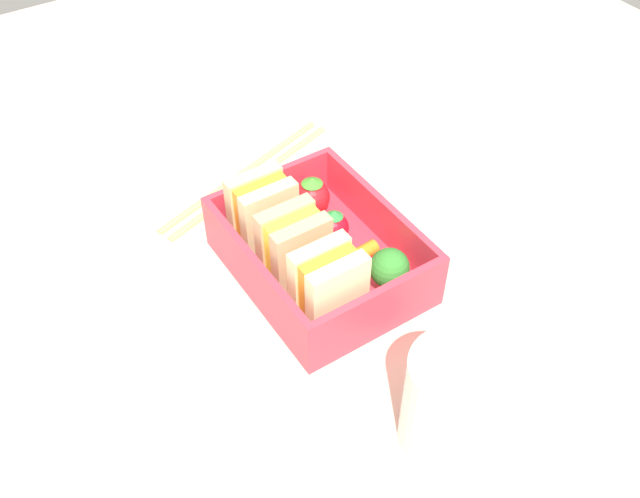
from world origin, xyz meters
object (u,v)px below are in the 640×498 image
at_px(sandwich_center, 263,211).
at_px(drinking_glass, 451,402).
at_px(sandwich_left, 328,286).
at_px(chopstick_pair, 247,175).
at_px(strawberry_left, 312,196).
at_px(carrot_stick_far_left, 353,258).
at_px(sandwich_center_left, 294,247).
at_px(broccoli_floret, 389,269).
at_px(strawberry_far_left, 334,226).
at_px(folded_napkin, 450,217).

height_order(sandwich_center, drinking_glass, drinking_glass).
distance_m(sandwich_left, chopstick_pair, 0.20).
bearing_deg(strawberry_left, sandwich_left, 153.16).
bearing_deg(strawberry_left, carrot_stick_far_left, 174.25).
height_order(sandwich_left, sandwich_center_left, same).
bearing_deg(chopstick_pair, broccoli_floret, -175.06).
height_order(strawberry_far_left, chopstick_pair, strawberry_far_left).
bearing_deg(drinking_glass, sandwich_left, 5.29).
distance_m(sandwich_left, carrot_stick_far_left, 0.06).
relative_size(sandwich_center_left, folded_napkin, 0.51).
relative_size(carrot_stick_far_left, chopstick_pair, 0.23).
height_order(chopstick_pair, folded_napkin, chopstick_pair).
bearing_deg(drinking_glass, strawberry_far_left, -11.18).
distance_m(sandwich_left, folded_napkin, 0.17).
height_order(sandwich_center_left, carrot_stick_far_left, sandwich_center_left).
relative_size(strawberry_far_left, drinking_glass, 0.39).
distance_m(sandwich_left, strawberry_left, 0.12).
xyz_separation_m(strawberry_left, chopstick_pair, (0.08, 0.02, -0.03)).
distance_m(sandwich_left, drinking_glass, 0.13).
distance_m(sandwich_left, sandwich_center_left, 0.05).
bearing_deg(broccoli_floret, carrot_stick_far_left, 6.30).
bearing_deg(sandwich_left, strawberry_left, -26.84).
bearing_deg(broccoli_floret, sandwich_center_left, 41.47).
distance_m(strawberry_far_left, chopstick_pair, 0.13).
height_order(strawberry_left, folded_napkin, strawberry_left).
bearing_deg(strawberry_far_left, sandwich_center, 56.87).
bearing_deg(strawberry_far_left, folded_napkin, -103.35).
xyz_separation_m(strawberry_far_left, folded_napkin, (-0.03, -0.11, -0.02)).
xyz_separation_m(strawberry_far_left, chopstick_pair, (0.12, 0.02, -0.02)).
xyz_separation_m(carrot_stick_far_left, drinking_glass, (-0.16, 0.03, 0.02)).
height_order(carrot_stick_far_left, folded_napkin, carrot_stick_far_left).
distance_m(sandwich_center, broccoli_floret, 0.12).
bearing_deg(broccoli_floret, strawberry_far_left, 0.95).
bearing_deg(strawberry_left, sandwich_center_left, 136.65).
height_order(broccoli_floret, folded_napkin, broccoli_floret).
bearing_deg(sandwich_left, sandwich_center, 0.00).
bearing_deg(sandwich_center, strawberry_far_left, -123.13).
relative_size(carrot_stick_far_left, folded_napkin, 0.39).
bearing_deg(strawberry_left, chopstick_pair, 13.22).
height_order(sandwich_center, strawberry_far_left, sandwich_center).
relative_size(strawberry_far_left, strawberry_left, 0.85).
distance_m(sandwich_center, drinking_glass, 0.22).
bearing_deg(sandwich_center, strawberry_left, -81.89).
distance_m(carrot_stick_far_left, folded_napkin, 0.11).
xyz_separation_m(drinking_glass, folded_napkin, (0.17, -0.15, -0.04)).
distance_m(strawberry_far_left, strawberry_left, 0.04).
bearing_deg(broccoli_floret, drinking_glass, 161.59).
xyz_separation_m(sandwich_left, carrot_stick_far_left, (0.03, -0.05, -0.03)).
distance_m(sandwich_center, strawberry_far_left, 0.06).
bearing_deg(carrot_stick_far_left, sandwich_center_left, 70.75).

